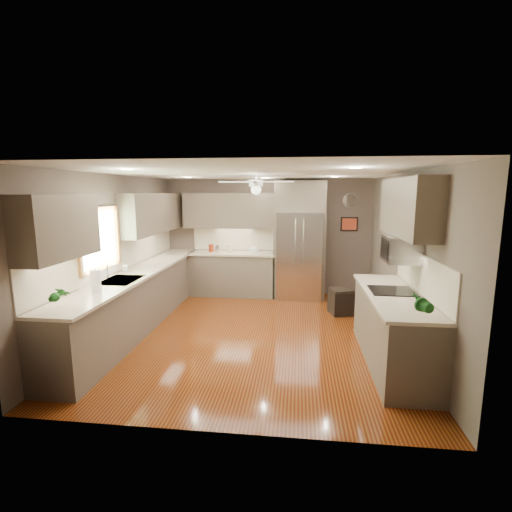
% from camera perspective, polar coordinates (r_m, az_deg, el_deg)
% --- Properties ---
extents(floor, '(5.00, 5.00, 0.00)m').
position_cam_1_polar(floor, '(6.04, -0.31, -11.77)').
color(floor, '#461309').
rests_on(floor, ground).
extents(ceiling, '(5.00, 5.00, 0.00)m').
position_cam_1_polar(ceiling, '(5.63, -0.34, 12.63)').
color(ceiling, white).
rests_on(ceiling, ground).
extents(wall_back, '(4.50, 0.00, 4.50)m').
position_cam_1_polar(wall_back, '(8.17, 1.76, 2.97)').
color(wall_back, brown).
rests_on(wall_back, ground).
extents(wall_front, '(4.50, 0.00, 4.50)m').
position_cam_1_polar(wall_front, '(3.30, -5.54, -7.41)').
color(wall_front, brown).
rests_on(wall_front, ground).
extents(wall_left, '(0.00, 5.00, 5.00)m').
position_cam_1_polar(wall_left, '(6.37, -20.85, 0.38)').
color(wall_left, brown).
rests_on(wall_left, ground).
extents(wall_right, '(0.00, 5.00, 5.00)m').
position_cam_1_polar(wall_right, '(5.88, 22.00, -0.44)').
color(wall_right, brown).
rests_on(wall_right, ground).
extents(canister_a, '(0.14, 0.14, 0.18)m').
position_cam_1_polar(canister_a, '(8.09, -6.91, 1.20)').
color(canister_a, maroon).
rests_on(canister_a, back_run).
extents(canister_b, '(0.10, 0.10, 0.15)m').
position_cam_1_polar(canister_b, '(8.10, -5.95, 1.15)').
color(canister_b, silver).
rests_on(canister_b, back_run).
extents(canister_c, '(0.13, 0.13, 0.17)m').
position_cam_1_polar(canister_c, '(8.01, -4.03, 1.23)').
color(canister_c, beige).
rests_on(canister_c, back_run).
extents(soap_bottle, '(0.10, 0.10, 0.17)m').
position_cam_1_polar(soap_bottle, '(6.33, -19.40, -1.67)').
color(soap_bottle, white).
rests_on(soap_bottle, left_run).
extents(potted_plant_left, '(0.19, 0.14, 0.33)m').
position_cam_1_polar(potted_plant_left, '(4.66, -28.30, -5.28)').
color(potted_plant_left, '#1B5F1D').
rests_on(potted_plant_left, left_run).
extents(potted_plant_right, '(0.22, 0.20, 0.34)m').
position_cam_1_polar(potted_plant_right, '(4.14, 24.03, -6.68)').
color(potted_plant_right, '#1B5F1D').
rests_on(potted_plant_right, right_run).
extents(bowl, '(0.21, 0.21, 0.05)m').
position_cam_1_polar(bowl, '(7.95, -0.30, 0.71)').
color(bowl, beige).
rests_on(bowl, back_run).
extents(left_run, '(0.65, 4.70, 1.45)m').
position_cam_1_polar(left_run, '(6.54, -17.52, -6.08)').
color(left_run, brown).
rests_on(left_run, ground).
extents(back_run, '(1.85, 0.65, 1.45)m').
position_cam_1_polar(back_run, '(8.10, -3.56, -2.60)').
color(back_run, brown).
rests_on(back_run, ground).
extents(uppers, '(4.50, 4.70, 0.95)m').
position_cam_1_polar(uppers, '(6.45, -6.16, 6.64)').
color(uppers, brown).
rests_on(uppers, wall_left).
extents(window, '(0.05, 1.12, 0.92)m').
position_cam_1_polar(window, '(5.88, -22.98, 2.46)').
color(window, '#BFF2B2').
rests_on(window, wall_left).
extents(sink, '(0.50, 0.70, 0.32)m').
position_cam_1_polar(sink, '(5.86, -20.10, -3.78)').
color(sink, silver).
rests_on(sink, left_run).
extents(refrigerator, '(1.06, 0.75, 2.45)m').
position_cam_1_polar(refrigerator, '(7.81, 6.68, 2.13)').
color(refrigerator, silver).
rests_on(refrigerator, ground).
extents(right_run, '(0.70, 2.20, 1.45)m').
position_cam_1_polar(right_run, '(5.24, 20.35, -10.20)').
color(right_run, brown).
rests_on(right_run, ground).
extents(microwave, '(0.43, 0.55, 0.34)m').
position_cam_1_polar(microwave, '(5.26, 21.38, 1.01)').
color(microwave, silver).
rests_on(microwave, wall_right).
extents(ceiling_fan, '(1.18, 1.18, 0.32)m').
position_cam_1_polar(ceiling_fan, '(5.92, 0.02, 10.87)').
color(ceiling_fan, white).
rests_on(ceiling_fan, ceiling).
extents(recessed_lights, '(2.84, 3.14, 0.01)m').
position_cam_1_polar(recessed_lights, '(6.03, -0.26, 12.39)').
color(recessed_lights, white).
rests_on(recessed_lights, ceiling).
extents(wall_clock, '(0.30, 0.03, 0.30)m').
position_cam_1_polar(wall_clock, '(8.14, 14.29, 8.30)').
color(wall_clock, white).
rests_on(wall_clock, wall_back).
extents(framed_print, '(0.36, 0.03, 0.30)m').
position_cam_1_polar(framed_print, '(8.16, 14.15, 4.79)').
color(framed_print, black).
rests_on(framed_print, wall_back).
extents(stool, '(0.48, 0.48, 0.47)m').
position_cam_1_polar(stool, '(7.04, 12.95, -6.82)').
color(stool, black).
rests_on(stool, ground).
extents(paper_towel, '(0.13, 0.13, 0.32)m').
position_cam_1_polar(paper_towel, '(5.25, -23.43, -3.59)').
color(paper_towel, white).
rests_on(paper_towel, left_run).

